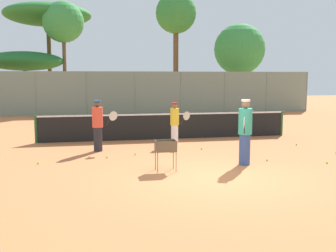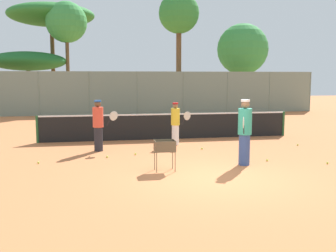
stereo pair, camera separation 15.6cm
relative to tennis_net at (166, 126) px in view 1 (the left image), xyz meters
The scene contains 21 objects.
ground_plane 6.48m from the tennis_net, 90.00° to the right, with size 80.00×80.00×0.00m, color #C67242.
tennis_net is the anchor object (origin of this frame).
back_fence 11.24m from the tennis_net, 90.00° to the left, with size 26.18×0.08×2.95m.
tree_0 19.24m from the tennis_net, 109.81° to the left, with size 6.72×6.72×8.23m.
tree_1 16.94m from the tennis_net, 117.43° to the left, with size 5.58×5.58×4.42m.
tree_2 15.91m from the tennis_net, 75.86° to the left, with size 3.08×3.08×8.93m.
tree_3 16.36m from the tennis_net, 108.40° to the left, with size 3.00×3.00×8.06m.
tree_4 17.23m from the tennis_net, 58.28° to the left, with size 4.04×4.04×6.79m.
player_white_outfit 3.60m from the tennis_net, 142.90° to the right, with size 0.92×0.37×1.78m.
player_red_cap 1.45m from the tennis_net, 88.30° to the right, with size 0.69×0.68×1.61m.
player_yellow_shirt 5.37m from the tennis_net, 75.89° to the right, with size 0.55×0.89×1.92m.
ball_cart 5.57m from the tennis_net, 101.47° to the right, with size 0.56×0.41×0.85m.
tennis_ball_0 5.34m from the tennis_net, 65.45° to the right, with size 0.07×0.07×0.07m, color #D1E54C.
tennis_ball_2 5.19m from the tennis_net, 28.77° to the right, with size 0.07×0.07×0.07m, color #D1E54C.
tennis_ball_3 6.73m from the tennis_net, 55.57° to the right, with size 0.07×0.07×0.07m, color #D1E54C.
tennis_ball_4 6.56m from the tennis_net, 38.91° to the right, with size 0.07×0.07×0.07m, color #D1E54C.
tennis_ball_5 4.32m from the tennis_net, 127.59° to the right, with size 0.07×0.07×0.07m, color #D1E54C.
tennis_ball_6 6.09m from the tennis_net, 140.21° to the right, with size 0.07×0.07×0.07m, color #D1E54C.
tennis_ball_7 3.56m from the tennis_net, 118.38° to the right, with size 0.07×0.07×0.07m, color #D1E54C.
tennis_ball_8 2.71m from the tennis_net, 73.14° to the right, with size 0.07×0.07×0.07m, color #D1E54C.
parked_car 16.61m from the tennis_net, 71.10° to the left, with size 4.20×1.70×1.60m.
Camera 1 is at (-3.16, -9.40, 2.57)m, focal length 42.00 mm.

